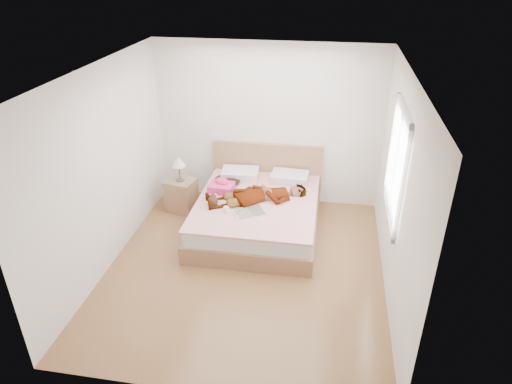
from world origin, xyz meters
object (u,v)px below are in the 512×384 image
woman (258,193)px  magazine (249,212)px  bed (258,211)px  nightstand (181,193)px  coffee_mug (226,210)px  phone (230,173)px  plush_toy (213,200)px  towel (221,186)px

woman → magazine: woman is taller
bed → nightstand: bed is taller
woman → coffee_mug: bearing=-62.5°
phone → nightstand: (-0.81, -0.03, -0.40)m
magazine → nightstand: bearing=148.3°
magazine → coffee_mug: size_ratio=4.56×
plush_toy → nightstand: bearing=137.8°
coffee_mug → plush_toy: 0.31m
coffee_mug → nightstand: (-0.94, 0.83, -0.25)m
coffee_mug → nightstand: size_ratio=0.12×
plush_toy → nightstand: nightstand is taller
magazine → plush_toy: bearing=165.4°
towel → nightstand: nightstand is taller
bed → towel: bearing=167.9°
woman → coffee_mug: woman is taller
bed → nightstand: 1.35m
woman → plush_toy: 0.67m
phone → towel: bearing=-134.7°
coffee_mug → towel: bearing=109.2°
magazine → nightstand: nightstand is taller
magazine → coffee_mug: coffee_mug is taller
woman → phone: size_ratio=15.02×
phone → plush_toy: 0.68m
phone → plush_toy: (-0.11, -0.66, -0.13)m
plush_toy → nightstand: (-0.70, 0.63, -0.27)m
woman → coffee_mug: 0.60m
nightstand → magazine: bearing=-31.7°
woman → bed: bearing=164.2°
towel → magazine: towel is taller
phone → magazine: bearing=-84.9°
woman → nightstand: 1.40m
plush_toy → bed: bearing=26.4°
magazine → coffee_mug: bearing=-170.5°
coffee_mug → woman: bearing=51.1°
bed → plush_toy: bearing=-153.6°
phone → nightstand: 0.90m
nightstand → plush_toy: bearing=-42.2°
phone → nightstand: size_ratio=0.11×
coffee_mug → nightstand: 1.28m
plush_toy → nightstand: 0.98m
magazine → nightstand: 1.49m
bed → magazine: bearing=-96.4°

